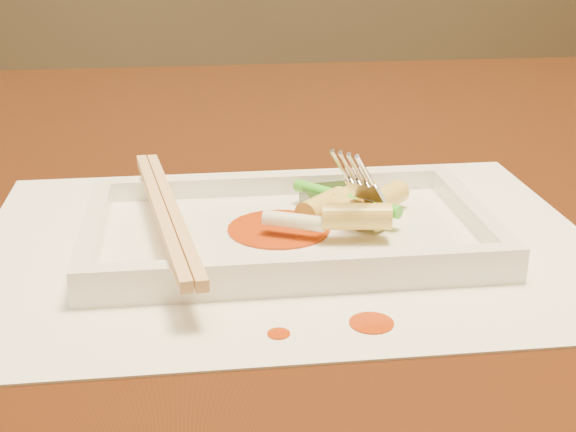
{
  "coord_description": "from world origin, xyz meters",
  "views": [
    {
      "loc": [
        -0.01,
        -0.66,
        0.96
      ],
      "look_at": [
        0.06,
        -0.18,
        0.77
      ],
      "focal_mm": 50.0,
      "sensor_mm": 36.0,
      "label": 1
    }
  ],
  "objects": [
    {
      "name": "table",
      "position": [
        0.0,
        0.0,
        0.65
      ],
      "size": [
        1.4,
        0.9,
        0.75
      ],
      "color": "black",
      "rests_on": "ground"
    },
    {
      "name": "placemat",
      "position": [
        0.06,
        -0.18,
        0.75
      ],
      "size": [
        0.4,
        0.3,
        0.0
      ],
      "primitive_type": "cube",
      "color": "white",
      "rests_on": "table"
    },
    {
      "name": "sauce_splatter_a",
      "position": [
        0.09,
        -0.29,
        0.75
      ],
      "size": [
        0.02,
        0.02,
        0.0
      ],
      "primitive_type": "cylinder",
      "color": "#AD3105",
      "rests_on": "placemat"
    },
    {
      "name": "sauce_splatter_b",
      "position": [
        0.04,
        -0.3,
        0.75
      ],
      "size": [
        0.01,
        0.01,
        0.0
      ],
      "primitive_type": "cylinder",
      "color": "#AD3105",
      "rests_on": "placemat"
    },
    {
      "name": "plate_base",
      "position": [
        0.06,
        -0.18,
        0.76
      ],
      "size": [
        0.26,
        0.16,
        0.01
      ],
      "primitive_type": "cube",
      "color": "white",
      "rests_on": "placemat"
    },
    {
      "name": "plate_rim_far",
      "position": [
        0.06,
        -0.11,
        0.77
      ],
      "size": [
        0.26,
        0.01,
        0.01
      ],
      "primitive_type": "cube",
      "color": "white",
      "rests_on": "plate_base"
    },
    {
      "name": "plate_rim_near",
      "position": [
        0.06,
        -0.25,
        0.77
      ],
      "size": [
        0.26,
        0.01,
        0.01
      ],
      "primitive_type": "cube",
      "color": "white",
      "rests_on": "plate_base"
    },
    {
      "name": "plate_rim_left",
      "position": [
        -0.07,
        -0.18,
        0.77
      ],
      "size": [
        0.01,
        0.14,
        0.01
      ],
      "primitive_type": "cube",
      "color": "white",
      "rests_on": "plate_base"
    },
    {
      "name": "plate_rim_right",
      "position": [
        0.18,
        -0.18,
        0.77
      ],
      "size": [
        0.01,
        0.14,
        0.01
      ],
      "primitive_type": "cube",
      "color": "white",
      "rests_on": "plate_base"
    },
    {
      "name": "veg_piece",
      "position": [
        0.09,
        -0.14,
        0.77
      ],
      "size": [
        0.04,
        0.03,
        0.01
      ],
      "primitive_type": "cube",
      "rotation": [
        0.0,
        0.0,
        0.13
      ],
      "color": "black",
      "rests_on": "plate_base"
    },
    {
      "name": "scallion_white",
      "position": [
        0.06,
        -0.19,
        0.77
      ],
      "size": [
        0.04,
        0.03,
        0.01
      ],
      "primitive_type": "cylinder",
      "rotation": [
        1.57,
        0.0,
        1.13
      ],
      "color": "#EAEACC",
      "rests_on": "plate_base"
    },
    {
      "name": "scallion_green",
      "position": [
        0.1,
        -0.16,
        0.77
      ],
      "size": [
        0.06,
        0.07,
        0.01
      ],
      "primitive_type": "cylinder",
      "rotation": [
        1.57,
        0.0,
        0.76
      ],
      "color": "green",
      "rests_on": "plate_base"
    },
    {
      "name": "chopstick_a",
      "position": [
        -0.03,
        -0.18,
        0.78
      ],
      "size": [
        0.04,
        0.22,
        0.01
      ],
      "primitive_type": "cube",
      "rotation": [
        0.0,
        0.0,
        0.14
      ],
      "color": "tan",
      "rests_on": "plate_rim_near"
    },
    {
      "name": "chopstick_b",
      "position": [
        -0.02,
        -0.18,
        0.78
      ],
      "size": [
        0.04,
        0.22,
        0.01
      ],
      "primitive_type": "cube",
      "rotation": [
        0.0,
        0.0,
        0.14
      ],
      "color": "tan",
      "rests_on": "plate_rim_near"
    },
    {
      "name": "fork",
      "position": [
        0.13,
        -0.16,
        0.83
      ],
      "size": [
        0.09,
        0.1,
        0.14
      ],
      "primitive_type": null,
      "color": "silver",
      "rests_on": "plate_base"
    },
    {
      "name": "sauce_blob_0",
      "position": [
        0.05,
        -0.18,
        0.76
      ],
      "size": [
        0.07,
        0.07,
        0.0
      ],
      "primitive_type": "cylinder",
      "color": "#AD3105",
      "rests_on": "plate_base"
    },
    {
      "name": "rice_cake_0",
      "position": [
        0.1,
        -0.18,
        0.77
      ],
      "size": [
        0.04,
        0.04,
        0.02
      ],
      "primitive_type": "cylinder",
      "rotation": [
        1.57,
        0.0,
        0.7
      ],
      "color": "#E4D46A",
      "rests_on": "plate_base"
    },
    {
      "name": "rice_cake_1",
      "position": [
        0.1,
        -0.15,
        0.77
      ],
      "size": [
        0.04,
        0.04,
        0.02
      ],
      "primitive_type": "cylinder",
      "rotation": [
        1.57,
        0.0,
        2.25
      ],
      "color": "#E4D46A",
      "rests_on": "plate_base"
    },
    {
      "name": "rice_cake_2",
      "position": [
        0.1,
        -0.2,
        0.78
      ],
      "size": [
        0.05,
        0.02,
        0.02
      ],
      "primitive_type": "cylinder",
      "rotation": [
        1.57,
        0.0,
        1.46
      ],
      "color": "#E4D46A",
      "rests_on": "plate_base"
    },
    {
      "name": "rice_cake_3",
      "position": [
        0.08,
        -0.17,
        0.77
      ],
      "size": [
        0.04,
        0.04,
        0.02
      ],
      "primitive_type": "cylinder",
      "rotation": [
        1.57,
        0.0,
        2.35
      ],
      "color": "#E4D46A",
      "rests_on": "plate_base"
    },
    {
      "name": "rice_cake_4",
      "position": [
        0.12,
        -0.16,
        0.77
      ],
      "size": [
        0.05,
        0.05,
        0.02
      ],
      "primitive_type": "cylinder",
      "rotation": [
        1.57,
        0.0,
        2.34
      ],
      "color": "#E4D46A",
      "rests_on": "plate_base"
    }
  ]
}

